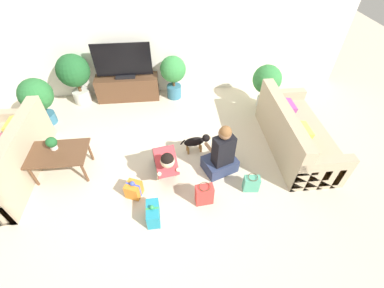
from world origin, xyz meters
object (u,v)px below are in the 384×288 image
object	(u,v)px
sofa_left	(8,161)
potted_plant_corner_right	(267,81)
tabletop_plant	(52,143)
person_kneeling	(165,162)
dog	(197,141)
person_sitting	(221,155)
tv_console	(128,88)
potted_plant_corner_left	(37,97)
potted_plant_back_right	(173,73)
potted_plant_back_left	(74,74)
gift_box_b	(153,213)
gift_bag_a	(204,194)
gift_bag_b	(251,183)
gift_box_a	(134,189)
tv	(123,63)
sofa_right	(294,134)
coffee_table	(59,155)

from	to	relation	value
sofa_left	potted_plant_corner_right	distance (m)	4.91
sofa_left	tabletop_plant	size ratio (longest dim) A/B	8.85
person_kneeling	dog	world-z (taller)	person_kneeling
sofa_left	person_sitting	xyz separation A→B (m)	(3.42, -0.27, 0.05)
tv_console	potted_plant_corner_right	distance (m)	3.01
tv_console	potted_plant_corner_right	world-z (taller)	potted_plant_corner_right
potted_plant_corner_left	potted_plant_back_right	bearing A→B (deg)	14.52
potted_plant_back_right	potted_plant_back_left	distance (m)	2.05
gift_box_b	gift_bag_a	distance (m)	0.79
gift_box_b	tv_console	bearing A→B (deg)	100.31
potted_plant_back_left	tv_console	bearing A→B (deg)	2.79
gift_bag_b	tv_console	bearing A→B (deg)	126.95
gift_box_a	gift_box_b	size ratio (longest dim) A/B	0.92
potted_plant_back_left	gift_box_b	size ratio (longest dim) A/B	3.22
tv_console	gift_box_b	size ratio (longest dim) A/B	3.95
tv	person_kneeling	bearing A→B (deg)	-71.87
potted_plant_corner_left	person_sitting	world-z (taller)	person_sitting
potted_plant_back_right	potted_plant_corner_left	size ratio (longest dim) A/B	0.99
potted_plant_back_left	gift_bag_a	xyz separation A→B (m)	(2.35, -2.88, -0.52)
gift_box_a	person_sitting	bearing A→B (deg)	14.43
sofa_right	potted_plant_corner_left	bearing A→B (deg)	75.81
person_sitting	gift_bag_b	bearing A→B (deg)	111.42
potted_plant_back_right	gift_box_b	distance (m)	3.16
dog	gift_bag_a	xyz separation A→B (m)	(-0.01, -1.09, -0.05)
tv_console	potted_plant_corner_right	size ratio (longest dim) A/B	1.44
dog	gift_box_a	world-z (taller)	dog
gift_bag_a	gift_bag_b	bearing A→B (deg)	11.52
potted_plant_back_left	person_kneeling	size ratio (longest dim) A/B	1.39
sofa_left	gift_bag_a	bearing A→B (deg)	74.21
person_sitting	gift_bag_a	bearing A→B (deg)	38.40
sofa_left	person_kneeling	bearing A→B (deg)	83.00
coffee_table	tv	xyz separation A→B (m)	(0.90, 2.11, 0.46)
coffee_table	potted_plant_back_right	size ratio (longest dim) A/B	0.93
sofa_right	potted_plant_back_left	distance (m)	4.52
sofa_right	potted_plant_back_left	world-z (taller)	potted_plant_back_left
person_kneeling	person_sitting	distance (m)	0.91
dog	gift_box_a	bearing A→B (deg)	120.59
sofa_right	tv	world-z (taller)	tv
person_kneeling	gift_box_b	bearing A→B (deg)	-115.47
gift_box_a	gift_box_b	xyz separation A→B (m)	(0.30, -0.45, 0.01)
potted_plant_back_right	gift_bag_b	size ratio (longest dim) A/B	3.15
potted_plant_corner_right	tabletop_plant	bearing A→B (deg)	-159.67
potted_plant_corner_left	gift_box_b	distance (m)	3.28
potted_plant_back_right	dog	size ratio (longest dim) A/B	1.75
potted_plant_back_left	gift_bag_b	distance (m)	4.17
tabletop_plant	coffee_table	bearing A→B (deg)	-54.39
tv_console	potted_plant_back_right	distance (m)	1.08
sofa_left	potted_plant_corner_right	size ratio (longest dim) A/B	2.11
dog	tabletop_plant	bearing A→B (deg)	86.27
sofa_left	person_kneeling	world-z (taller)	sofa_left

